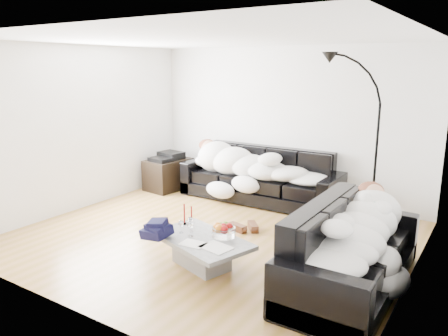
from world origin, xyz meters
The scene contains 24 objects.
ground centered at (0.00, 0.00, 0.00)m, with size 5.00×5.00×0.00m, color olive.
wall_back centered at (0.00, 2.25, 1.30)m, with size 5.00×0.02×2.60m, color silver.
wall_left centered at (-2.50, 0.00, 1.30)m, with size 0.02×4.50×2.60m, color silver.
wall_right centered at (2.50, 0.00, 1.30)m, with size 0.02×4.50×2.60m, color silver.
ceiling centered at (0.00, 0.00, 2.60)m, with size 5.00×5.00×0.00m, color white.
sofa_back centered at (-0.24, 1.81, 0.45)m, with size 2.75×0.95×0.90m, color black.
sofa_right centered at (2.01, -0.35, 0.44)m, with size 2.16×0.93×0.88m, color black.
sleeper_back centered at (-0.24, 1.76, 0.65)m, with size 2.33×0.80×0.47m, color white, non-canonical shape.
sleeper_right centered at (2.01, -0.35, 0.65)m, with size 1.85×0.78×0.45m, color white, non-canonical shape.
teal_cushion centered at (1.95, 0.32, 0.72)m, with size 0.36×0.30×0.20m, color #0E6555.
coffee_table centered at (0.41, -0.82, 0.17)m, with size 1.19×0.69×0.35m, color #939699.
fruit_bowl centered at (0.59, -0.63, 0.43)m, with size 0.28×0.28×0.17m, color white.
wine_glass_a centered at (0.18, -0.71, 0.43)m, with size 0.07×0.07×0.17m, color white.
wine_glass_b centered at (0.12, -0.82, 0.42)m, with size 0.06×0.06×0.15m, color white.
wine_glass_c centered at (0.27, -0.84, 0.44)m, with size 0.08×0.08×0.19m, color white.
candle_left centered at (-0.03, -0.57, 0.48)m, with size 0.05×0.05×0.26m, color maroon.
candle_right centered at (0.06, -0.54, 0.46)m, with size 0.04×0.04×0.24m, color maroon.
newspaper_a centered at (0.71, -0.95, 0.35)m, with size 0.33×0.25×0.01m, color silver.
newspaper_b centered at (0.44, -1.01, 0.35)m, with size 0.28×0.20×0.01m, color silver.
navy_jacket centered at (-0.05, -1.08, 0.51)m, with size 0.34×0.28×0.17m, color black, non-canonical shape.
shoes centered at (0.26, 0.43, 0.06)m, with size 0.49×0.35×0.11m, color #472311, non-canonical shape.
av_cabinet centered at (-2.04, 1.52, 0.28)m, with size 0.57×0.83×0.57m, color black.
stereo centered at (-2.04, 1.52, 0.63)m, with size 0.44×0.34×0.13m, color black.
floor_lamp centered at (1.71, 1.58, 1.09)m, with size 0.79×0.32×2.17m, color black, non-canonical shape.
Camera 1 is at (3.18, -4.61, 2.26)m, focal length 35.00 mm.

